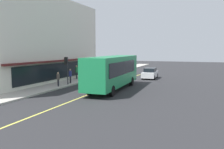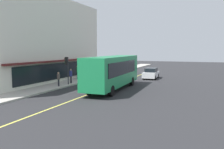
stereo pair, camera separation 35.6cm
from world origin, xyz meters
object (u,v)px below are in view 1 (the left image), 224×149
(traffic_light, at_px, (66,64))
(pedestrian_mid_block, at_px, (77,71))
(pedestrian_near_storefront, at_px, (70,75))
(pedestrian_at_corner, at_px, (58,78))
(car_white, at_px, (150,73))
(car_teal, at_px, (103,75))
(bus, at_px, (113,71))

(traffic_light, distance_m, pedestrian_mid_block, 5.53)
(traffic_light, relative_size, pedestrian_near_storefront, 1.84)
(pedestrian_at_corner, bearing_deg, traffic_light, -3.78)
(car_white, distance_m, car_teal, 7.10)
(pedestrian_mid_block, bearing_deg, bus, -127.50)
(car_teal, height_order, pedestrian_mid_block, pedestrian_mid_block)
(pedestrian_mid_block, relative_size, pedestrian_near_storefront, 1.07)
(traffic_light, distance_m, pedestrian_at_corner, 2.15)
(pedestrian_at_corner, distance_m, pedestrian_near_storefront, 2.56)
(bus, relative_size, traffic_light, 3.50)
(car_teal, bearing_deg, traffic_light, 162.33)
(bus, height_order, car_white, bus)
(car_teal, bearing_deg, bus, -149.23)
(traffic_light, xyz_separation_m, pedestrian_at_corner, (-1.59, 0.11, -1.45))
(bus, relative_size, car_teal, 2.58)
(bus, distance_m, car_teal, 8.07)
(traffic_light, relative_size, car_white, 0.73)
(bus, height_order, pedestrian_near_storefront, bus)
(car_teal, relative_size, pedestrian_mid_block, 2.34)
(car_teal, xyz_separation_m, pedestrian_mid_block, (-1.02, 3.51, 0.53))
(car_white, bearing_deg, bus, 171.86)
(bus, xyz_separation_m, pedestrian_mid_block, (5.83, 7.59, -0.71))
(car_teal, distance_m, pedestrian_at_corner, 8.05)
(pedestrian_mid_block, xyz_separation_m, pedestrian_near_storefront, (-4.18, -1.48, -0.08))
(pedestrian_at_corner, bearing_deg, car_teal, -14.94)
(traffic_light, xyz_separation_m, car_white, (10.44, -7.64, -1.79))
(traffic_light, bearing_deg, bus, -96.35)
(bus, distance_m, traffic_light, 6.11)
(car_white, height_order, pedestrian_near_storefront, pedestrian_near_storefront)
(bus, xyz_separation_m, pedestrian_near_storefront, (1.65, 6.12, -0.79))
(car_teal, bearing_deg, pedestrian_mid_block, 106.25)
(pedestrian_near_storefront, bearing_deg, car_white, -39.14)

